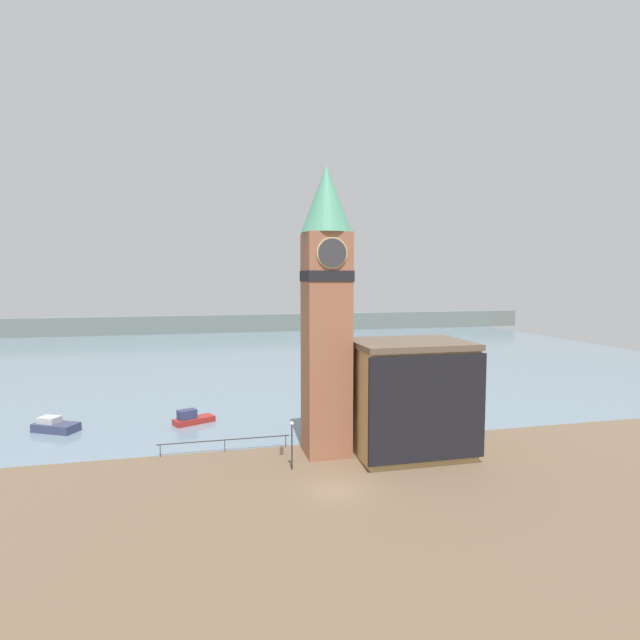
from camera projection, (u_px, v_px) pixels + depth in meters
The scene contains 10 objects.
ground_plane at pixel (335, 490), 35.81m from camera, with size 160.00×160.00×0.00m, color brown.
water at pixel (247, 352), 103.94m from camera, with size 160.00×120.00×0.00m.
far_shoreline at pixel (235, 323), 142.51m from camera, with size 180.00×3.00×5.00m.
pier_railing at pixel (225, 441), 43.74m from camera, with size 11.45×0.08×1.09m.
clock_tower at pixel (326, 303), 42.44m from camera, with size 4.29×4.29×24.63m.
pier_building at pixel (409, 397), 43.24m from camera, with size 9.99×7.94×9.83m.
boat_near at pixel (192, 418), 52.27m from camera, with size 4.47×3.21×1.55m.
boat_far at pixel (55, 426), 49.64m from camera, with size 4.76×3.82×1.44m.
mooring_bollard_near at pixel (282, 450), 43.07m from camera, with size 0.32×0.32×0.80m.
lamp_post at pixel (292, 436), 39.47m from camera, with size 0.32×0.32×3.91m.
Camera 1 is at (-9.10, -33.49, 15.14)m, focal length 28.00 mm.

